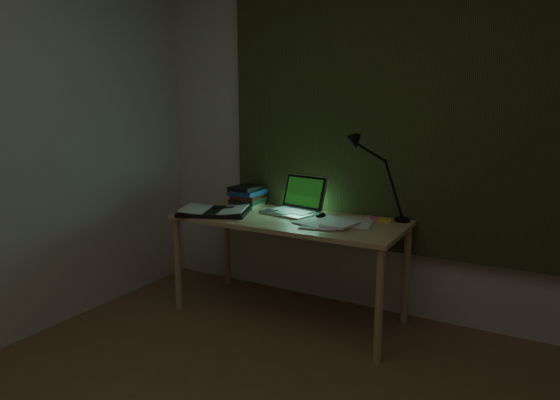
% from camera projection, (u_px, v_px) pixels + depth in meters
% --- Properties ---
extents(wall_back, '(3.50, 0.00, 2.50)m').
position_uv_depth(wall_back, '(384.00, 129.00, 3.06)').
color(wall_back, silver).
rests_on(wall_back, ground).
extents(curtain, '(2.20, 0.06, 2.00)m').
position_uv_depth(curtain, '(384.00, 98.00, 2.99)').
color(curtain, '#2F371B').
rests_on(curtain, wall_back).
extents(desk, '(1.49, 0.65, 0.68)m').
position_uv_depth(desk, '(289.00, 268.00, 3.11)').
color(desk, tan).
rests_on(desk, floor).
extents(laptop, '(0.43, 0.46, 0.25)m').
position_uv_depth(laptop, '(290.00, 196.00, 3.14)').
color(laptop, '#BBBBC0').
rests_on(laptop, desk).
extents(open_textbook, '(0.54, 0.47, 0.04)m').
position_uv_depth(open_textbook, '(215.00, 211.00, 3.17)').
color(open_textbook, silver).
rests_on(open_textbook, desk).
extents(book_stack, '(0.22, 0.26, 0.16)m').
position_uv_depth(book_stack, '(247.00, 196.00, 3.41)').
color(book_stack, silver).
rests_on(book_stack, desk).
extents(loose_papers, '(0.38, 0.40, 0.02)m').
position_uv_depth(loose_papers, '(333.00, 223.00, 2.87)').
color(loose_papers, white).
rests_on(loose_papers, desk).
extents(mouse, '(0.07, 0.10, 0.03)m').
position_uv_depth(mouse, '(321.00, 215.00, 3.05)').
color(mouse, black).
rests_on(mouse, desk).
extents(sticky_yellow, '(0.10, 0.10, 0.02)m').
position_uv_depth(sticky_yellow, '(385.00, 220.00, 2.96)').
color(sticky_yellow, yellow).
rests_on(sticky_yellow, desk).
extents(sticky_pink, '(0.09, 0.09, 0.01)m').
position_uv_depth(sticky_pink, '(376.00, 218.00, 3.00)').
color(sticky_pink, '#FF637D').
rests_on(sticky_pink, desk).
extents(desk_lamp, '(0.40, 0.35, 0.52)m').
position_uv_depth(desk_lamp, '(404.00, 181.00, 2.90)').
color(desk_lamp, black).
rests_on(desk_lamp, desk).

